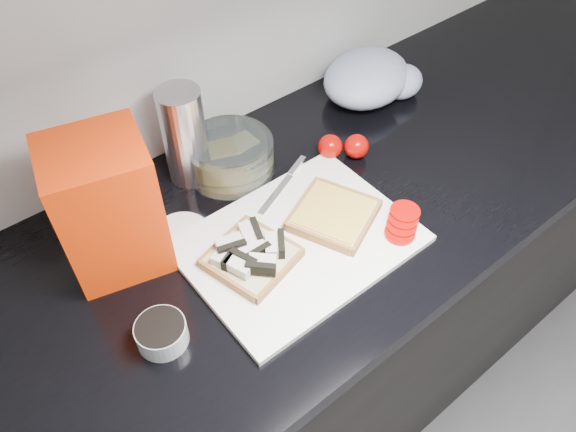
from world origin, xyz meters
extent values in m
cube|color=black|center=(0.00, 1.20, 0.43)|extent=(3.50, 0.60, 0.86)
cube|color=black|center=(0.00, 1.20, 0.88)|extent=(3.50, 0.64, 0.04)
cube|color=white|center=(-0.07, 1.13, 0.91)|extent=(0.40, 0.30, 0.01)
cube|color=beige|center=(-0.17, 1.14, 0.92)|extent=(0.16, 0.16, 0.02)
cube|color=silver|center=(-0.21, 1.17, 0.94)|extent=(0.05, 0.04, 0.02)
cube|color=black|center=(-0.21, 1.17, 0.94)|extent=(0.05, 0.03, 0.02)
cube|color=silver|center=(-0.19, 1.18, 0.94)|extent=(0.05, 0.04, 0.02)
cube|color=black|center=(-0.19, 1.18, 0.94)|extent=(0.05, 0.02, 0.02)
cube|color=silver|center=(-0.15, 1.18, 0.94)|extent=(0.04, 0.05, 0.02)
cube|color=black|center=(-0.15, 1.18, 0.94)|extent=(0.03, 0.05, 0.02)
cube|color=silver|center=(-0.20, 1.13, 0.94)|extent=(0.04, 0.05, 0.02)
cube|color=black|center=(-0.20, 1.13, 0.94)|extent=(0.03, 0.05, 0.02)
cube|color=silver|center=(-0.16, 1.15, 0.94)|extent=(0.05, 0.03, 0.02)
cube|color=black|center=(-0.16, 1.15, 0.94)|extent=(0.05, 0.01, 0.02)
cube|color=silver|center=(-0.13, 1.13, 0.94)|extent=(0.05, 0.05, 0.02)
cube|color=black|center=(-0.13, 1.13, 0.94)|extent=(0.04, 0.05, 0.02)
cube|color=silver|center=(-0.17, 1.11, 0.94)|extent=(0.05, 0.05, 0.02)
cube|color=black|center=(-0.17, 1.11, 0.94)|extent=(0.04, 0.04, 0.02)
cube|color=beige|center=(0.01, 1.13, 0.92)|extent=(0.18, 0.18, 0.02)
cube|color=gold|center=(0.01, 1.13, 0.93)|extent=(0.16, 0.16, 0.00)
cylinder|color=#A80703|center=(0.08, 1.02, 0.92)|extent=(0.06, 0.06, 0.01)
cylinder|color=#A80703|center=(0.09, 1.03, 0.92)|extent=(0.06, 0.06, 0.01)
cylinder|color=#A80703|center=(0.10, 1.04, 0.92)|extent=(0.07, 0.07, 0.01)
cylinder|color=#A80703|center=(0.11, 1.05, 0.93)|extent=(0.07, 0.07, 0.01)
cube|color=silver|center=(-0.03, 1.25, 0.91)|extent=(0.12, 0.06, 0.00)
cube|color=silver|center=(0.05, 1.28, 0.92)|extent=(0.06, 0.03, 0.01)
cylinder|color=#AAAFAF|center=(-0.36, 1.11, 0.92)|extent=(0.08, 0.08, 0.04)
cylinder|color=black|center=(-0.36, 1.11, 0.94)|extent=(0.08, 0.08, 0.01)
cylinder|color=white|center=(-0.23, 1.28, 0.90)|extent=(0.12, 0.12, 0.01)
cylinder|color=silver|center=(-0.05, 1.37, 0.94)|extent=(0.18, 0.18, 0.07)
cube|color=gold|center=(-0.07, 1.37, 0.93)|extent=(0.06, 0.06, 0.04)
cube|color=#E0CF85|center=(-0.03, 1.37, 0.92)|extent=(0.06, 0.05, 0.01)
cube|color=red|center=(-0.33, 1.31, 1.02)|extent=(0.19, 0.18, 0.25)
cylinder|color=silver|center=(-0.13, 1.41, 1.00)|extent=(0.08, 0.08, 0.20)
ellipsoid|color=#B1BCDA|center=(0.34, 1.38, 0.95)|extent=(0.27, 0.23, 0.10)
ellipsoid|color=#B1BCDA|center=(0.41, 1.33, 0.94)|extent=(0.13, 0.11, 0.07)
sphere|color=#A80703|center=(0.13, 1.27, 0.93)|extent=(0.05, 0.05, 0.05)
sphere|color=#A80703|center=(0.17, 1.24, 0.93)|extent=(0.05, 0.05, 0.05)
camera|label=1|loc=(-0.49, 0.64, 1.68)|focal=35.00mm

